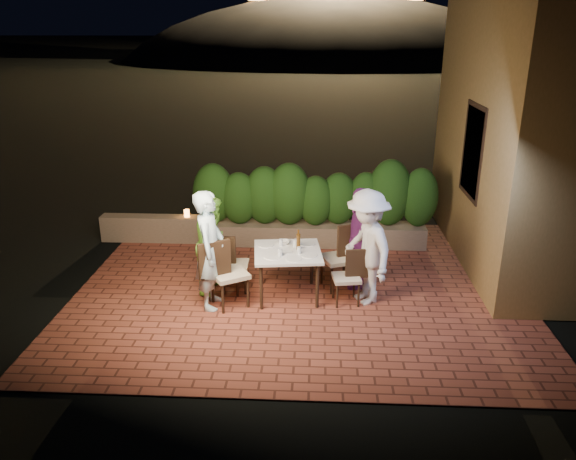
# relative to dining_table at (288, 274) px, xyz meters

# --- Properties ---
(ground) EXTENTS (400.00, 400.00, 0.00)m
(ground) POSITION_rel_dining_table_xyz_m (0.18, -0.08, -0.40)
(ground) COLOR black
(ground) RESTS_ON ground
(terrace_floor) EXTENTS (7.00, 6.00, 0.15)m
(terrace_floor) POSITION_rel_dining_table_xyz_m (0.18, 0.42, -0.45)
(terrace_floor) COLOR brown
(terrace_floor) RESTS_ON ground
(building_wall) EXTENTS (1.60, 5.00, 5.00)m
(building_wall) POSITION_rel_dining_table_xyz_m (3.78, 1.92, 2.12)
(building_wall) COLOR #9F783E
(building_wall) RESTS_ON ground
(window_pane) EXTENTS (0.08, 1.00, 1.40)m
(window_pane) POSITION_rel_dining_table_xyz_m (3.00, 1.42, 1.62)
(window_pane) COLOR black
(window_pane) RESTS_ON building_wall
(window_frame) EXTENTS (0.06, 1.15, 1.55)m
(window_frame) POSITION_rel_dining_table_xyz_m (2.99, 1.42, 1.62)
(window_frame) COLOR black
(window_frame) RESTS_ON building_wall
(planter) EXTENTS (4.20, 0.55, 0.40)m
(planter) POSITION_rel_dining_table_xyz_m (0.38, 2.22, -0.17)
(planter) COLOR #77634C
(planter) RESTS_ON ground
(hedge) EXTENTS (4.00, 0.70, 1.10)m
(hedge) POSITION_rel_dining_table_xyz_m (0.38, 2.22, 0.57)
(hedge) COLOR #1B3F11
(hedge) RESTS_ON planter
(parapet) EXTENTS (2.20, 0.30, 0.50)m
(parapet) POSITION_rel_dining_table_xyz_m (-2.62, 2.22, -0.12)
(parapet) COLOR #77634C
(parapet) RESTS_ON ground
(hill) EXTENTS (52.00, 40.00, 22.00)m
(hill) POSITION_rel_dining_table_xyz_m (2.18, 59.92, -4.38)
(hill) COLOR black
(hill) RESTS_ON ground
(dining_table) EXTENTS (1.10, 1.10, 0.75)m
(dining_table) POSITION_rel_dining_table_xyz_m (0.00, 0.00, 0.00)
(dining_table) COLOR white
(dining_table) RESTS_ON ground
(plate_nw) EXTENTS (0.24, 0.24, 0.01)m
(plate_nw) POSITION_rel_dining_table_xyz_m (-0.21, -0.25, 0.38)
(plate_nw) COLOR white
(plate_nw) RESTS_ON dining_table
(plate_sw) EXTENTS (0.24, 0.24, 0.01)m
(plate_sw) POSITION_rel_dining_table_xyz_m (-0.35, 0.20, 0.38)
(plate_sw) COLOR white
(plate_sw) RESTS_ON dining_table
(plate_ne) EXTENTS (0.24, 0.24, 0.01)m
(plate_ne) POSITION_rel_dining_table_xyz_m (0.33, -0.17, 0.38)
(plate_ne) COLOR white
(plate_ne) RESTS_ON dining_table
(plate_se) EXTENTS (0.24, 0.24, 0.01)m
(plate_se) POSITION_rel_dining_table_xyz_m (0.29, 0.29, 0.38)
(plate_se) COLOR white
(plate_se) RESTS_ON dining_table
(plate_centre) EXTENTS (0.22, 0.22, 0.01)m
(plate_centre) POSITION_rel_dining_table_xyz_m (-0.03, -0.03, 0.38)
(plate_centre) COLOR white
(plate_centre) RESTS_ON dining_table
(plate_front) EXTENTS (0.24, 0.24, 0.01)m
(plate_front) POSITION_rel_dining_table_xyz_m (0.10, -0.31, 0.38)
(plate_front) COLOR white
(plate_front) RESTS_ON dining_table
(glass_nw) EXTENTS (0.07, 0.07, 0.12)m
(glass_nw) POSITION_rel_dining_table_xyz_m (-0.10, -0.20, 0.43)
(glass_nw) COLOR silver
(glass_nw) RESTS_ON dining_table
(glass_sw) EXTENTS (0.06, 0.06, 0.11)m
(glass_sw) POSITION_rel_dining_table_xyz_m (-0.12, 0.20, 0.43)
(glass_sw) COLOR silver
(glass_sw) RESTS_ON dining_table
(glass_ne) EXTENTS (0.06, 0.06, 0.11)m
(glass_ne) POSITION_rel_dining_table_xyz_m (0.18, -0.10, 0.43)
(glass_ne) COLOR silver
(glass_ne) RESTS_ON dining_table
(glass_se) EXTENTS (0.07, 0.07, 0.12)m
(glass_se) POSITION_rel_dining_table_xyz_m (0.11, 0.18, 0.43)
(glass_se) COLOR silver
(glass_se) RESTS_ON dining_table
(beer_bottle) EXTENTS (0.06, 0.06, 0.32)m
(beer_bottle) POSITION_rel_dining_table_xyz_m (0.16, 0.07, 0.53)
(beer_bottle) COLOR #4B2C0C
(beer_bottle) RESTS_ON dining_table
(bowl) EXTENTS (0.22, 0.22, 0.05)m
(bowl) POSITION_rel_dining_table_xyz_m (-0.08, 0.30, 0.40)
(bowl) COLOR white
(bowl) RESTS_ON dining_table
(chair_left_front) EXTENTS (0.67, 0.67, 1.05)m
(chair_left_front) POSITION_rel_dining_table_xyz_m (-0.84, -0.34, 0.15)
(chair_left_front) COLOR black
(chair_left_front) RESTS_ON ground
(chair_left_back) EXTENTS (0.43, 0.43, 0.89)m
(chair_left_back) POSITION_rel_dining_table_xyz_m (-0.84, 0.18, 0.07)
(chair_left_back) COLOR black
(chair_left_back) RESTS_ON ground
(chair_right_front) EXTENTS (0.45, 0.45, 0.86)m
(chair_right_front) POSITION_rel_dining_table_xyz_m (0.89, -0.18, 0.05)
(chair_right_front) COLOR black
(chair_right_front) RESTS_ON ground
(chair_right_back) EXTENTS (0.63, 0.63, 1.04)m
(chair_right_back) POSITION_rel_dining_table_xyz_m (0.78, 0.36, 0.14)
(chair_right_back) COLOR black
(chair_right_back) RESTS_ON ground
(diner_blue) EXTENTS (0.45, 0.66, 1.78)m
(diner_blue) POSITION_rel_dining_table_xyz_m (-1.11, -0.37, 0.52)
(diner_blue) COLOR #C5ECFE
(diner_blue) RESTS_ON ground
(diner_green) EXTENTS (0.65, 0.80, 1.54)m
(diner_green) POSITION_rel_dining_table_xyz_m (-1.16, 0.17, 0.40)
(diner_green) COLOR #8CE447
(diner_green) RESTS_ON ground
(diner_white) EXTENTS (1.06, 1.30, 1.75)m
(diner_white) POSITION_rel_dining_table_xyz_m (1.18, -0.11, 0.50)
(diner_white) COLOR white
(diner_white) RESTS_ON ground
(diner_purple) EXTENTS (0.54, 1.01, 1.63)m
(diner_purple) POSITION_rel_dining_table_xyz_m (1.10, 0.44, 0.44)
(diner_purple) COLOR #6D2672
(diner_purple) RESTS_ON ground
(parapet_lamp) EXTENTS (0.10, 0.10, 0.14)m
(parapet_lamp) POSITION_rel_dining_table_xyz_m (-2.05, 2.22, 0.20)
(parapet_lamp) COLOR orange
(parapet_lamp) RESTS_ON parapet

